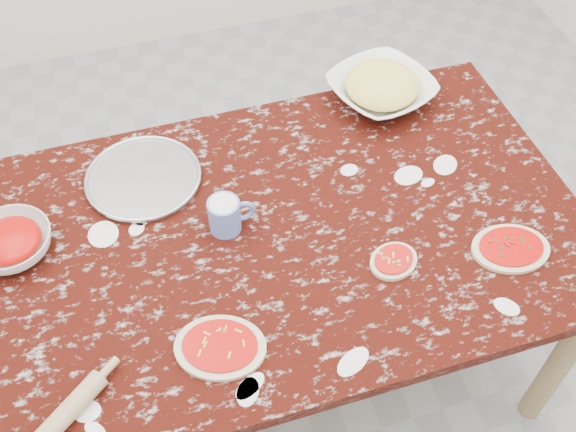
# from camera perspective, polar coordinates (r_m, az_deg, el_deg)

# --- Properties ---
(ground) EXTENTS (4.00, 4.00, 0.00)m
(ground) POSITION_cam_1_polar(r_m,az_deg,el_deg) (2.43, 0.00, -12.09)
(ground) COLOR gray
(worktable) EXTENTS (1.60, 1.00, 0.75)m
(worktable) POSITION_cam_1_polar(r_m,az_deg,el_deg) (1.86, 0.00, -2.60)
(worktable) COLOR black
(worktable) RESTS_ON ground
(pizza_tray) EXTENTS (0.33, 0.33, 0.01)m
(pizza_tray) POSITION_cam_1_polar(r_m,az_deg,el_deg) (1.95, -12.22, 3.14)
(pizza_tray) COLOR #B2B2B7
(pizza_tray) RESTS_ON worktable
(sauce_bowl) EXTENTS (0.24, 0.24, 0.07)m
(sauce_bowl) POSITION_cam_1_polar(r_m,az_deg,el_deg) (1.86, -22.52, -2.19)
(sauce_bowl) COLOR white
(sauce_bowl) RESTS_ON worktable
(cheese_bowl) EXTENTS (0.39, 0.39, 0.08)m
(cheese_bowl) POSITION_cam_1_polar(r_m,az_deg,el_deg) (2.15, 7.95, 10.59)
(cheese_bowl) COLOR white
(cheese_bowl) RESTS_ON worktable
(flour_mug) EXTENTS (0.13, 0.09, 0.10)m
(flour_mug) POSITION_cam_1_polar(r_m,az_deg,el_deg) (1.76, -5.32, 0.11)
(flour_mug) COLOR #5B77C5
(flour_mug) RESTS_ON worktable
(pizza_left) EXTENTS (0.26, 0.24, 0.02)m
(pizza_left) POSITION_cam_1_polar(r_m,az_deg,el_deg) (1.60, -5.81, -11.06)
(pizza_left) COLOR beige
(pizza_left) RESTS_ON worktable
(pizza_mid) EXTENTS (0.16, 0.15, 0.02)m
(pizza_mid) POSITION_cam_1_polar(r_m,az_deg,el_deg) (1.74, 8.99, -3.80)
(pizza_mid) COLOR beige
(pizza_mid) RESTS_ON worktable
(pizza_right) EXTENTS (0.23, 0.19, 0.02)m
(pizza_right) POSITION_cam_1_polar(r_m,az_deg,el_deg) (1.84, 18.46, -2.63)
(pizza_right) COLOR beige
(pizza_right) RESTS_ON worktable
(rolling_pin) EXTENTS (0.21, 0.18, 0.05)m
(rolling_pin) POSITION_cam_1_polar(r_m,az_deg,el_deg) (1.57, -18.66, -15.97)
(rolling_pin) COLOR tan
(rolling_pin) RESTS_ON worktable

